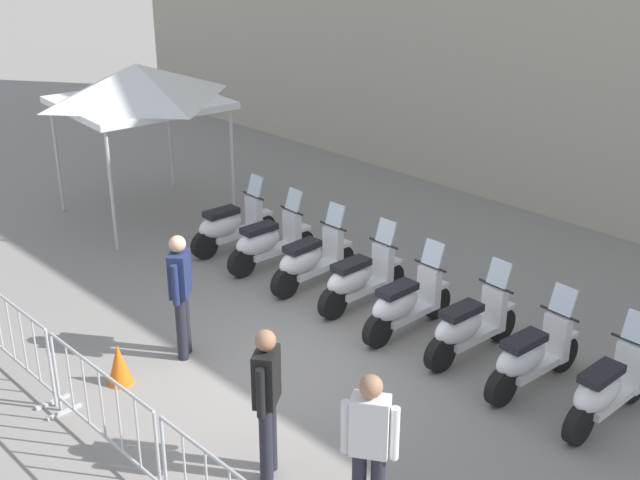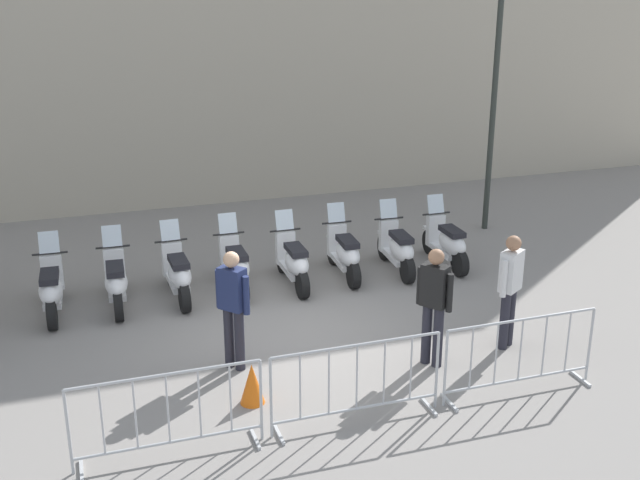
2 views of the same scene
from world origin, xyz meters
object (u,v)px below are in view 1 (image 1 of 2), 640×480
Objects in this scene: motorcycle_0 at (230,226)px; officer_near_row_end at (181,289)px; motorcycle_2 at (310,260)px; traffic_cone at (119,364)px; motorcycle_4 at (405,304)px; barrier_segment_1 at (103,411)px; canopy_tent at (137,85)px; officer_mid_plaza at (267,395)px; motorcycle_7 at (606,390)px; officer_by_barriers at (369,445)px; barrier_segment_0 at (11,336)px; motorcycle_6 at (531,357)px; motorcycle_3 at (359,279)px; motorcycle_5 at (469,326)px; motorcycle_1 at (268,242)px.

officer_near_row_end is at bearing -42.06° from motorcycle_0.
traffic_cone is at bearing -78.17° from motorcycle_2.
officer_near_row_end is (-1.36, -2.73, 0.53)m from motorcycle_4.
motorcycle_2 is 0.79× the size of barrier_segment_1.
canopy_tent reaches higher than traffic_cone.
motorcycle_7 is at bearing 65.52° from officer_mid_plaza.
canopy_tent reaches higher than motorcycle_2.
motorcycle_7 is 0.79× the size of barrier_segment_1.
traffic_cone is at bearing -168.91° from officer_by_barriers.
barrier_segment_0 is 1.26× the size of officer_mid_plaza.
motorcycle_6 is 1.01m from motorcycle_7.
motorcycle_3 is at bearing 74.30° from barrier_segment_0.
motorcycle_0 is at bearing -173.49° from motorcycle_5.
motorcycle_7 is at bearing 5.70° from motorcycle_6.
officer_mid_plaza is (3.36, -3.10, 0.53)m from motorcycle_2.
motorcycle_3 is at bearing 7.38° from canopy_tent.
motorcycle_5 reaches higher than traffic_cone.
motorcycle_2 reaches higher than traffic_cone.
traffic_cone is at bearing -83.85° from officer_near_row_end.
motorcycle_3 is at bearing 7.62° from motorcycle_1.
motorcycle_4 is 0.79× the size of barrier_segment_1.
motorcycle_2 is at bearing 101.83° from traffic_cone.
canopy_tent is (-5.10, 2.05, 1.54)m from officer_near_row_end.
officer_mid_plaza is 2.74m from traffic_cone.
barrier_segment_1 is at bearing -46.11° from motorcycle_0.
canopy_tent is at bearing 136.10° from barrier_segment_0.
motorcycle_3 reaches higher than barrier_segment_0.
motorcycle_6 is at bearing 5.60° from motorcycle_1.
motorcycle_5 is at bearing 60.45° from traffic_cone.
motorcycle_2 is (2.00, 0.21, 0.00)m from motorcycle_0.
motorcycle_6 is (1.99, 0.25, 0.00)m from motorcycle_4.
motorcycle_7 is 5.68m from barrier_segment_1.
motorcycle_5 is 4.78m from barrier_segment_1.
motorcycle_5 is at bearing 51.64° from officer_near_row_end.
barrier_segment_1 is (3.94, -4.09, 0.07)m from motorcycle_0.
barrier_segment_0 is at bearing -94.13° from motorcycle_2.
motorcycle_7 is at bearing 5.51° from motorcycle_2.
officer_by_barriers is (0.64, -3.20, 0.53)m from motorcycle_6.
motorcycle_3 is at bearing 178.63° from motorcycle_4.
motorcycle_1 is at bearing 123.51° from officer_near_row_end.
barrier_segment_0 is at bearing -158.87° from officer_mid_plaza.
motorcycle_5 is 0.59× the size of canopy_tent.
motorcycle_4 is at bearing 131.66° from officer_by_barriers.
officer_by_barriers reaches higher than motorcycle_4.
motorcycle_6 is (1.01, 0.02, 0.00)m from motorcycle_5.
motorcycle_1 is 1.00× the size of officer_by_barriers.
barrier_segment_0 is 5.26m from officer_by_barriers.
motorcycle_1 is 4.05m from canopy_tent.
motorcycle_3 is 1.00× the size of motorcycle_5.
motorcycle_3 is at bearing 7.00° from motorcycle_0.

